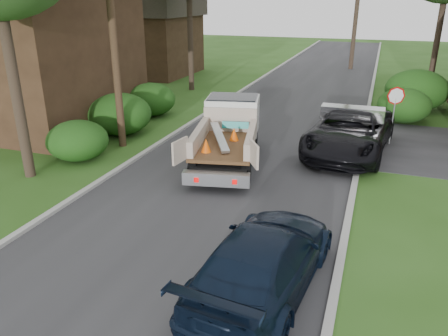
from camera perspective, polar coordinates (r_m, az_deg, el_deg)
name	(u,v)px	position (r m, az deg, el deg)	size (l,w,h in m)	color
ground	(197,218)	(12.60, -3.59, -6.59)	(120.00, 120.00, 0.00)	#274D16
road	(276,127)	(21.51, 6.82, 5.38)	(8.00, 90.00, 0.02)	#28282B
curb_left	(198,118)	(22.69, -3.37, 6.49)	(0.20, 90.00, 0.12)	#9E9E99
curb_right	(364,134)	(21.03, 17.79, 4.27)	(0.20, 90.00, 0.12)	#9E9E99
stop_sign	(395,103)	(19.65, 21.43, 7.85)	(0.71, 0.32, 2.48)	slate
utility_pole	(112,17)	(18.14, -14.46, 18.50)	(2.42, 1.25, 10.00)	#382619
house_left_near	(19,33)	(23.84, -25.19, 15.62)	(9.72, 8.64, 8.40)	#342115
house_left_far	(147,35)	(36.96, -10.09, 16.74)	(7.56, 7.56, 6.00)	#342115
hedge_left_a	(78,140)	(17.71, -18.58, 3.43)	(2.34, 2.34, 1.53)	#104713
hedge_left_b	(120,114)	(20.57, -13.46, 6.88)	(2.86, 2.86, 1.87)	#104713
hedge_left_c	(151,99)	(23.66, -9.53, 8.83)	(2.60, 2.60, 1.70)	#104713
hedge_right_a	(404,105)	(23.78, 22.47, 7.57)	(2.60, 2.60, 1.70)	#104713
hedge_right_b	(417,90)	(26.72, 23.87, 9.31)	(3.38, 3.38, 2.21)	#104713
flatbed_truck	(230,127)	(17.00, 0.74, 5.32)	(3.51, 6.10, 2.18)	black
black_pickup	(350,131)	(18.28, 16.11, 4.61)	(2.90, 6.28, 1.75)	black
navy_suv	(264,260)	(9.46, 5.18, -11.82)	(2.08, 5.11, 1.48)	black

